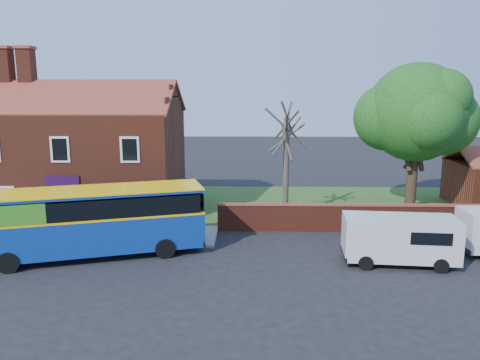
{
  "coord_description": "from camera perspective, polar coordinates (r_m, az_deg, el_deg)",
  "views": [
    {
      "loc": [
        3.79,
        -18.75,
        8.04
      ],
      "look_at": [
        3.31,
        5.0,
        3.36
      ],
      "focal_mm": 35.0,
      "sensor_mm": 36.0,
      "label": 1
    }
  ],
  "objects": [
    {
      "name": "pavement",
      "position": [
        27.94,
        -21.77,
        -6.27
      ],
      "size": [
        18.0,
        3.5,
        0.12
      ],
      "primitive_type": "cube",
      "color": "gray",
      "rests_on": "ground"
    },
    {
      "name": "van_near",
      "position": [
        22.93,
        18.91,
        -6.7
      ],
      "size": [
        5.24,
        2.47,
        2.23
      ],
      "rotation": [
        0.0,
        0.0,
        -0.09
      ],
      "color": "silver",
      "rests_on": "ground"
    },
    {
      "name": "bare_tree",
      "position": [
        28.65,
        5.65,
        2.08
      ],
      "size": [
        2.59,
        3.09,
        6.92
      ],
      "color": "#4C4238",
      "rests_on": "ground"
    },
    {
      "name": "kerb",
      "position": [
        26.41,
        -23.23,
        -7.35
      ],
      "size": [
        18.0,
        0.15,
        0.14
      ],
      "primitive_type": "cube",
      "color": "slate",
      "rests_on": "ground"
    },
    {
      "name": "shop_building",
      "position": [
        32.45,
        -18.35,
        2.39
      ],
      "size": [
        12.3,
        8.13,
        10.5
      ],
      "color": "maroon",
      "rests_on": "ground"
    },
    {
      "name": "large_tree",
      "position": [
        32.2,
        20.7,
        7.38
      ],
      "size": [
        7.91,
        6.26,
        9.65
      ],
      "color": "black",
      "rests_on": "ground"
    },
    {
      "name": "ground",
      "position": [
        20.75,
        -9.67,
        -11.81
      ],
      "size": [
        120.0,
        120.0,
        0.0
      ],
      "primitive_type": "plane",
      "color": "black",
      "rests_on": "ground"
    },
    {
      "name": "grass_strip",
      "position": [
        34.02,
        16.84,
        -2.97
      ],
      "size": [
        26.0,
        12.0,
        0.04
      ],
      "primitive_type": "cube",
      "color": "#426B28",
      "rests_on": "ground"
    },
    {
      "name": "bus",
      "position": [
        23.67,
        -18.77,
        -4.57
      ],
      "size": [
        11.15,
        5.74,
        3.3
      ],
      "rotation": [
        0.0,
        0.0,
        0.29
      ],
      "color": "#0D3696",
      "rests_on": "ground"
    },
    {
      "name": "boundary_wall",
      "position": [
        28.29,
        20.16,
        -4.35
      ],
      "size": [
        22.0,
        0.38,
        1.6
      ],
      "color": "maroon",
      "rests_on": "ground"
    }
  ]
}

